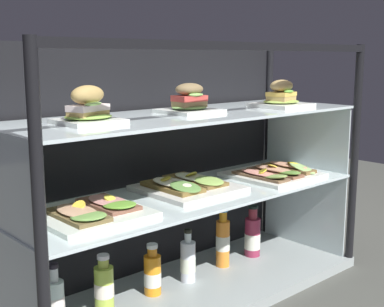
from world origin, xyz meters
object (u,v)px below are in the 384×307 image
at_px(juice_bottle_front_fourth, 188,261).
at_px(juice_bottle_front_left_end, 252,236).
at_px(plated_roll_sandwich_right_of_center, 189,102).
at_px(open_sandwich_tray_near_left_corner, 187,186).
at_px(open_sandwich_tray_far_right, 276,173).
at_px(juice_bottle_front_right_end, 104,288).
at_px(juice_bottle_back_left, 55,303).
at_px(plated_roll_sandwich_far_left, 281,97).
at_px(plated_roll_sandwich_center, 88,109).
at_px(juice_bottle_tucked_behind, 153,274).
at_px(open_sandwich_tray_mid_right, 92,211).
at_px(juice_bottle_near_post, 223,241).

relative_size(juice_bottle_front_fourth, juice_bottle_front_left_end, 0.93).
relative_size(plated_roll_sandwich_right_of_center, juice_bottle_front_fourth, 0.92).
bearing_deg(open_sandwich_tray_near_left_corner, open_sandwich_tray_far_right, -10.16).
bearing_deg(juice_bottle_front_right_end, juice_bottle_back_left, 179.41).
distance_m(plated_roll_sandwich_far_left, juice_bottle_front_left_end, 0.64).
xyz_separation_m(plated_roll_sandwich_center, open_sandwich_tray_near_left_corner, (0.45, 0.04, -0.32)).
distance_m(plated_roll_sandwich_center, juice_bottle_tucked_behind, 0.71).
distance_m(open_sandwich_tray_mid_right, open_sandwich_tray_near_left_corner, 0.45).
bearing_deg(plated_roll_sandwich_center, open_sandwich_tray_mid_right, -123.66).
relative_size(juice_bottle_front_right_end, juice_bottle_near_post, 0.83).
height_order(plated_roll_sandwich_right_of_center, plated_roll_sandwich_far_left, plated_roll_sandwich_far_left).
height_order(plated_roll_sandwich_center, juice_bottle_front_fourth, plated_roll_sandwich_center).
xyz_separation_m(plated_roll_sandwich_center, juice_bottle_front_left_end, (0.87, 0.07, -0.64)).
height_order(juice_bottle_back_left, juice_bottle_front_left_end, juice_bottle_front_left_end).
xyz_separation_m(plated_roll_sandwich_center, juice_bottle_tucked_behind, (0.29, 0.06, -0.65)).
distance_m(juice_bottle_back_left, juice_bottle_front_left_end, 0.98).
xyz_separation_m(juice_bottle_back_left, juice_bottle_tucked_behind, (0.40, -0.00, -0.01)).
distance_m(open_sandwich_tray_near_left_corner, juice_bottle_front_fourth, 0.32).
xyz_separation_m(open_sandwich_tray_mid_right, juice_bottle_front_right_end, (0.08, 0.07, -0.31)).
bearing_deg(open_sandwich_tray_far_right, open_sandwich_tray_mid_right, 177.86).
bearing_deg(juice_bottle_front_right_end, plated_roll_sandwich_center, -140.58).
bearing_deg(open_sandwich_tray_near_left_corner, juice_bottle_tucked_behind, 172.59).
bearing_deg(juice_bottle_front_right_end, juice_bottle_tucked_behind, -0.64).
bearing_deg(open_sandwich_tray_mid_right, plated_roll_sandwich_far_left, -3.40).
xyz_separation_m(juice_bottle_front_right_end, juice_bottle_near_post, (0.60, 0.01, 0.02)).
relative_size(open_sandwich_tray_far_right, juice_bottle_tucked_behind, 1.72).
height_order(open_sandwich_tray_far_right, juice_bottle_front_fourth, open_sandwich_tray_far_right).
bearing_deg(juice_bottle_near_post, juice_bottle_front_fourth, -175.62).
bearing_deg(juice_bottle_front_left_end, open_sandwich_tray_mid_right, -175.07).
height_order(open_sandwich_tray_mid_right, open_sandwich_tray_far_right, same).
bearing_deg(juice_bottle_tucked_behind, juice_bottle_back_left, 179.38).
bearing_deg(juice_bottle_tucked_behind, open_sandwich_tray_near_left_corner, -7.41).
xyz_separation_m(plated_roll_sandwich_center, plated_roll_sandwich_right_of_center, (0.45, 0.03, -0.00)).
distance_m(plated_roll_sandwich_right_of_center, juice_bottle_near_post, 0.66).
relative_size(plated_roll_sandwich_center, juice_bottle_near_post, 0.72).
height_order(open_sandwich_tray_near_left_corner, juice_bottle_front_right_end, open_sandwich_tray_near_left_corner).
distance_m(open_sandwich_tray_near_left_corner, juice_bottle_back_left, 0.64).
height_order(open_sandwich_tray_near_left_corner, open_sandwich_tray_far_right, open_sandwich_tray_near_left_corner).
distance_m(open_sandwich_tray_mid_right, juice_bottle_tucked_behind, 0.44).
height_order(open_sandwich_tray_mid_right, juice_bottle_front_right_end, open_sandwich_tray_mid_right).
height_order(juice_bottle_tucked_behind, juice_bottle_front_fourth, juice_bottle_front_fourth).
bearing_deg(plated_roll_sandwich_right_of_center, open_sandwich_tray_far_right, -8.61).
distance_m(open_sandwich_tray_near_left_corner, juice_bottle_front_right_end, 0.48).
bearing_deg(plated_roll_sandwich_right_of_center, juice_bottle_near_post, 11.41).
bearing_deg(open_sandwich_tray_far_right, plated_roll_sandwich_center, 177.49).
height_order(plated_roll_sandwich_center, juice_bottle_back_left, plated_roll_sandwich_center).
height_order(plated_roll_sandwich_right_of_center, juice_bottle_front_fourth, plated_roll_sandwich_right_of_center).
xyz_separation_m(plated_roll_sandwich_far_left, juice_bottle_near_post, (-0.20, 0.13, -0.61)).
xyz_separation_m(plated_roll_sandwich_right_of_center, juice_bottle_near_post, (0.23, 0.05, -0.61)).
xyz_separation_m(open_sandwich_tray_mid_right, juice_bottle_front_left_end, (0.87, 0.08, -0.31)).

